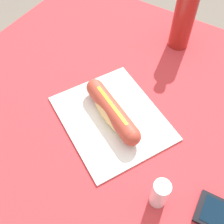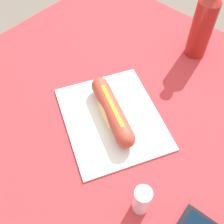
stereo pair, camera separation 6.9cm
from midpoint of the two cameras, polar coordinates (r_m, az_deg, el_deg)
ground_plane at (r=1.38m, az=-1.32°, el=-17.99°), size 6.00×6.00×0.00m
dining_table at (r=0.84m, az=-2.08°, el=-5.27°), size 1.00×0.99×0.73m
paper_wrapper at (r=0.71m, az=-2.77°, el=-1.47°), size 0.36×0.35×0.01m
hot_dog at (r=0.69m, az=-2.87°, el=0.01°), size 0.20×0.13×0.05m
soda_bottle at (r=0.87m, az=12.56°, el=18.81°), size 0.06×0.06×0.24m
salt_shaker at (r=0.58m, az=6.48°, el=-16.81°), size 0.04×0.04×0.08m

